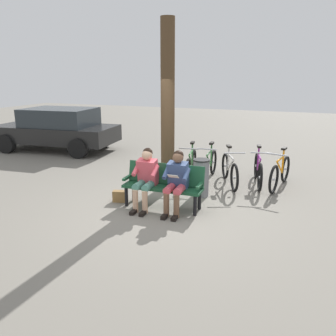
% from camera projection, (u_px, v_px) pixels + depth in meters
% --- Properties ---
extents(ground_plane, '(40.00, 40.00, 0.00)m').
position_uv_depth(ground_plane, '(160.00, 210.00, 6.67)').
color(ground_plane, slate).
extents(bench, '(1.61, 0.53, 0.87)m').
position_uv_depth(bench, '(164.00, 182.00, 6.76)').
color(bench, '#194C2D').
rests_on(bench, ground).
extents(person_reading, '(0.50, 0.77, 1.20)m').
position_uv_depth(person_reading, '(176.00, 179.00, 6.46)').
color(person_reading, '#334772').
rests_on(person_reading, ground).
extents(person_companion, '(0.50, 0.77, 1.20)m').
position_uv_depth(person_companion, '(146.00, 176.00, 6.67)').
color(person_companion, '#D84C59').
rests_on(person_companion, ground).
extents(handbag, '(0.33, 0.22, 0.24)m').
position_uv_depth(handbag, '(120.00, 196.00, 7.10)').
color(handbag, olive).
rests_on(handbag, ground).
extents(tree_trunk, '(0.31, 0.31, 3.77)m').
position_uv_depth(tree_trunk, '(168.00, 107.00, 7.54)').
color(tree_trunk, '#4C3823').
rests_on(tree_trunk, ground).
extents(litter_bin, '(0.36, 0.36, 0.83)m').
position_uv_depth(litter_bin, '(201.00, 178.00, 7.37)').
color(litter_bin, slate).
rests_on(litter_bin, ground).
extents(bicycle_green, '(0.51, 1.66, 0.94)m').
position_uv_depth(bicycle_green, '(280.00, 173.00, 7.94)').
color(bicycle_green, black).
rests_on(bicycle_green, ground).
extents(bicycle_blue, '(0.52, 1.66, 0.94)m').
position_uv_depth(bicycle_blue, '(258.00, 170.00, 8.16)').
color(bicycle_blue, black).
rests_on(bicycle_blue, ground).
extents(bicycle_red, '(0.76, 1.56, 0.94)m').
position_uv_depth(bicycle_red, '(230.00, 170.00, 8.15)').
color(bicycle_red, black).
rests_on(bicycle_red, ground).
extents(bicycle_purple, '(0.48, 1.68, 0.94)m').
position_uv_depth(bicycle_purple, '(209.00, 166.00, 8.54)').
color(bicycle_purple, black).
rests_on(bicycle_purple, ground).
extents(bicycle_orange, '(0.48, 1.67, 0.94)m').
position_uv_depth(bicycle_orange, '(191.00, 165.00, 8.59)').
color(bicycle_orange, black).
rests_on(bicycle_orange, ground).
extents(parked_car, '(4.36, 2.35, 1.47)m').
position_uv_depth(parked_car, '(57.00, 128.00, 11.77)').
color(parked_car, black).
rests_on(parked_car, ground).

